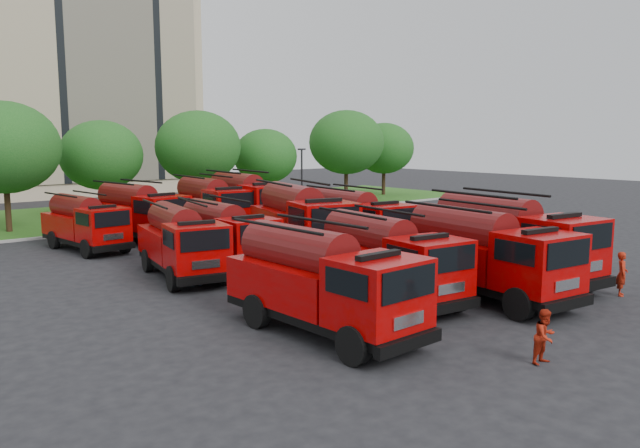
% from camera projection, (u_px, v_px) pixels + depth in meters
% --- Properties ---
extents(ground, '(140.00, 140.00, 0.00)m').
position_uv_depth(ground, '(329.00, 272.00, 27.87)').
color(ground, black).
rests_on(ground, ground).
extents(lawn, '(70.00, 16.00, 0.12)m').
position_uv_depth(lawn, '(108.00, 215.00, 47.61)').
color(lawn, '#245115').
rests_on(lawn, ground).
extents(curb, '(70.00, 0.30, 0.14)m').
position_uv_depth(curb, '(154.00, 227.00, 41.45)').
color(curb, gray).
rests_on(curb, ground).
extents(apartment_building, '(30.00, 14.18, 25.00)m').
position_uv_depth(apartment_building, '(39.00, 73.00, 63.80)').
color(apartment_building, tan).
rests_on(apartment_building, ground).
extents(tree_2, '(6.72, 6.72, 8.22)m').
position_uv_depth(tree_2, '(4.00, 147.00, 38.37)').
color(tree_2, '#382314').
rests_on(tree_2, ground).
extents(tree_3, '(5.88, 5.88, 7.19)m').
position_uv_depth(tree_3, '(101.00, 155.00, 44.81)').
color(tree_3, '#382314').
rests_on(tree_3, ground).
extents(tree_4, '(6.55, 6.55, 8.01)m').
position_uv_depth(tree_4, '(198.00, 147.00, 48.04)').
color(tree_4, '#382314').
rests_on(tree_4, ground).
extents(tree_5, '(5.46, 5.46, 6.68)m').
position_uv_depth(tree_5, '(265.00, 156.00, 53.37)').
color(tree_5, '#382314').
rests_on(tree_5, ground).
extents(tree_6, '(6.89, 6.89, 8.42)m').
position_uv_depth(tree_6, '(346.00, 142.00, 57.15)').
color(tree_6, '#382314').
rests_on(tree_6, ground).
extents(tree_7, '(6.05, 6.05, 7.39)m').
position_uv_depth(tree_7, '(384.00, 148.00, 63.21)').
color(tree_7, '#382314').
rests_on(tree_7, ground).
extents(lamp_post_1, '(0.60, 0.25, 5.11)m').
position_uv_depth(lamp_post_1, '(302.00, 177.00, 48.15)').
color(lamp_post_1, black).
rests_on(lamp_post_1, ground).
extents(fire_truck_0, '(2.77, 7.19, 3.24)m').
position_uv_depth(fire_truck_0, '(321.00, 282.00, 19.01)').
color(fire_truck_0, black).
rests_on(fire_truck_0, ground).
extents(fire_truck_1, '(3.25, 7.14, 3.14)m').
position_uv_depth(fire_truck_1, '(386.00, 259.00, 22.87)').
color(fire_truck_1, black).
rests_on(fire_truck_1, ground).
extents(fire_truck_2, '(3.40, 7.58, 3.33)m').
position_uv_depth(fire_truck_2, '(484.00, 254.00, 23.19)').
color(fire_truck_2, black).
rests_on(fire_truck_2, ground).
extents(fire_truck_3, '(3.68, 8.09, 3.55)m').
position_uv_depth(fire_truck_3, '(509.00, 240.00, 25.82)').
color(fire_truck_3, black).
rests_on(fire_truck_3, ground).
extents(fire_truck_4, '(3.54, 7.00, 3.05)m').
position_uv_depth(fire_truck_4, '(181.00, 242.00, 26.85)').
color(fire_truck_4, black).
rests_on(fire_truck_4, ground).
extents(fire_truck_5, '(2.75, 6.78, 3.03)m').
position_uv_depth(fire_truck_5, '(224.00, 236.00, 28.52)').
color(fire_truck_5, black).
rests_on(fire_truck_5, ground).
extents(fire_truck_6, '(4.67, 8.37, 3.62)m').
position_uv_depth(fire_truck_6, '(301.00, 222.00, 31.05)').
color(fire_truck_6, black).
rests_on(fire_truck_6, ground).
extents(fire_truck_7, '(3.22, 7.35, 3.25)m').
position_uv_depth(fire_truck_7, '(356.00, 221.00, 32.58)').
color(fire_truck_7, black).
rests_on(fire_truck_7, ground).
extents(fire_truck_8, '(2.84, 6.53, 2.89)m').
position_uv_depth(fire_truck_8, '(85.00, 223.00, 33.16)').
color(fire_truck_8, black).
rests_on(fire_truck_8, ground).
extents(fire_truck_9, '(3.46, 7.52, 3.30)m').
position_uv_depth(fire_truck_9, '(139.00, 212.00, 36.09)').
color(fire_truck_9, black).
rests_on(fire_truck_9, ground).
extents(fire_truck_10, '(3.18, 7.70, 3.43)m').
position_uv_depth(fire_truck_10, '(211.00, 205.00, 39.29)').
color(fire_truck_10, black).
rests_on(fire_truck_10, ground).
extents(fire_truck_11, '(3.48, 8.23, 3.65)m').
position_uv_depth(fire_truck_11, '(246.00, 201.00, 40.53)').
color(fire_truck_11, black).
rests_on(fire_truck_11, ground).
extents(firefighter_0, '(0.76, 0.69, 1.69)m').
position_uv_depth(firefighter_0, '(620.00, 295.00, 23.84)').
color(firefighter_0, '#9E1D0C').
rests_on(firefighter_0, ground).
extents(firefighter_1, '(0.74, 0.42, 1.49)m').
position_uv_depth(firefighter_1, '(544.00, 363.00, 16.72)').
color(firefighter_1, '#9E1D0C').
rests_on(firefighter_1, ground).
extents(firefighter_2, '(0.66, 1.00, 1.58)m').
position_uv_depth(firefighter_2, '(592.00, 269.00, 28.65)').
color(firefighter_2, '#9E1D0C').
rests_on(firefighter_2, ground).
extents(firefighter_3, '(1.03, 0.64, 1.49)m').
position_uv_depth(firefighter_3, '(459.00, 264.00, 29.71)').
color(firefighter_3, black).
rests_on(firefighter_3, ground).
extents(firefighter_4, '(0.87, 0.73, 1.52)m').
position_uv_depth(firefighter_4, '(197.00, 286.00, 25.43)').
color(firefighter_4, black).
rests_on(firefighter_4, ground).
extents(firefighter_5, '(1.62, 0.93, 1.64)m').
position_uv_depth(firefighter_5, '(349.00, 249.00, 33.75)').
color(firefighter_5, '#9E1D0C').
rests_on(firefighter_5, ground).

